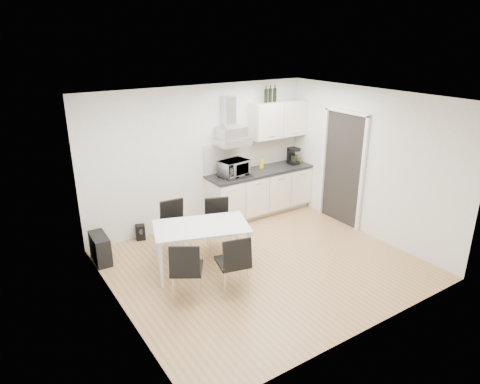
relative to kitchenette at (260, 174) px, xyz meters
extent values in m
plane|color=tan|center=(-1.18, -1.73, -0.83)|extent=(4.50, 4.50, 0.00)
cube|color=white|center=(-1.18, 0.27, 0.47)|extent=(4.50, 0.10, 2.60)
cube|color=white|center=(-1.18, -3.73, 0.47)|extent=(4.50, 0.10, 2.60)
cube|color=white|center=(-3.43, -1.73, 0.47)|extent=(0.10, 4.00, 2.60)
cube|color=white|center=(1.07, -1.73, 0.47)|extent=(0.10, 4.00, 2.60)
plane|color=white|center=(-1.18, -1.73, 1.77)|extent=(4.50, 4.50, 0.00)
cube|color=white|center=(1.03, -1.18, 0.22)|extent=(0.08, 1.04, 2.10)
cube|color=beige|center=(-0.03, 0.01, -0.78)|extent=(2.16, 0.52, 0.10)
cube|color=silver|center=(-0.03, -0.03, -0.35)|extent=(2.20, 0.60, 0.76)
cube|color=#232325|center=(-0.03, -0.04, 0.07)|extent=(2.22, 0.64, 0.04)
cube|color=beige|center=(-0.03, 0.25, 0.38)|extent=(2.20, 0.02, 0.58)
cube|color=silver|center=(0.47, 0.09, 1.02)|extent=(1.20, 0.35, 0.70)
cube|color=silver|center=(-0.63, 0.05, 0.82)|extent=(0.60, 0.46, 0.30)
cube|color=silver|center=(-0.63, 0.16, 1.27)|extent=(0.22, 0.20, 0.55)
imported|color=silver|center=(-0.66, -0.05, 0.27)|extent=(0.58, 0.38, 0.37)
cube|color=yellow|center=(0.07, 0.07, 0.18)|extent=(0.08, 0.04, 0.18)
cylinder|color=brown|center=(0.90, -0.08, 0.14)|extent=(0.04, 0.04, 0.11)
cylinder|color=#4C6626|center=(0.96, -0.08, 0.14)|extent=(0.04, 0.04, 0.11)
cylinder|color=black|center=(0.17, 0.09, 1.53)|extent=(0.07, 0.07, 0.32)
cylinder|color=black|center=(0.27, 0.09, 1.53)|extent=(0.07, 0.07, 0.32)
cylinder|color=black|center=(0.38, 0.09, 1.53)|extent=(0.07, 0.07, 0.32)
cube|color=white|center=(-2.07, -1.36, -0.10)|extent=(1.57, 1.20, 0.03)
cube|color=white|center=(-2.79, -1.49, -0.47)|extent=(0.06, 0.06, 0.72)
cube|color=white|center=(-1.56, -1.90, -0.47)|extent=(0.06, 0.06, 0.72)
cube|color=white|center=(-2.57, -0.83, -0.47)|extent=(0.06, 0.06, 0.72)
cube|color=white|center=(-1.34, -1.24, -0.47)|extent=(0.06, 0.06, 0.72)
cube|color=black|center=(-3.30, -0.24, -0.60)|extent=(0.25, 0.56, 0.46)
cube|color=gold|center=(-3.18, -0.24, -0.44)|extent=(0.03, 0.49, 0.07)
cube|color=black|center=(-2.49, 0.17, -0.69)|extent=(0.20, 0.19, 0.27)
camera|label=1|loc=(-4.76, -6.53, 2.61)|focal=32.00mm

